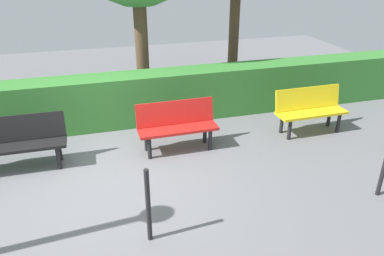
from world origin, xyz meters
TOP-DOWN VIEW (x-y plane):
  - ground_plane at (0.00, 0.00)m, footprint 17.89×17.89m
  - bench_yellow at (-3.92, -0.73)m, footprint 1.37×0.47m
  - bench_red at (-1.29, -0.74)m, footprint 1.39×0.47m
  - bench_black at (1.36, -0.82)m, footprint 1.58×0.48m
  - hedge_row at (-1.19, -2.09)m, footprint 13.89×0.66m
  - railing_post_mid at (-0.39, 1.45)m, footprint 0.06×0.06m

SIDE VIEW (x-z plane):
  - ground_plane at x=0.00m, z-range 0.00..0.00m
  - bench_yellow at x=-3.92m, z-range 0.05..0.91m
  - bench_red at x=-1.29m, z-range 0.05..0.91m
  - bench_black at x=1.36m, z-range 0.05..0.91m
  - railing_post_mid at x=-0.39m, z-range 0.00..1.00m
  - hedge_row at x=-1.19m, z-range 0.00..1.02m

